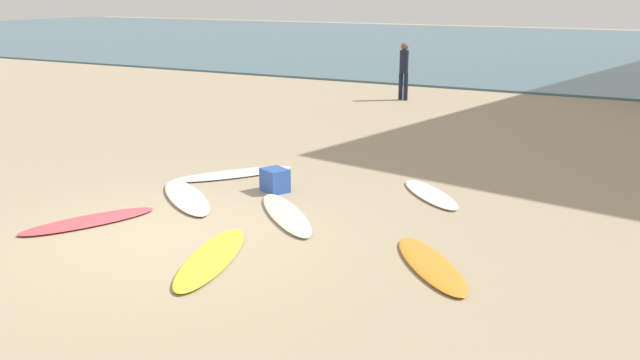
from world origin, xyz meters
name	(u,v)px	position (x,y,z in m)	size (l,w,h in m)	color
ground_plane	(168,236)	(0.00, 0.00, 0.00)	(120.00, 120.00, 0.00)	tan
ocean_water	(576,48)	(0.00, 36.86, 0.04)	(120.00, 40.00, 0.08)	#426675
surfboard_0	(186,197)	(-0.93, 1.60, 0.04)	(0.60, 2.31, 0.08)	silver
surfboard_1	(211,258)	(1.13, -0.47, 0.04)	(0.59, 2.31, 0.08)	yellow
surfboard_2	(430,194)	(2.69, 3.76, 0.03)	(0.52, 1.92, 0.07)	white
surfboard_3	(286,214)	(1.05, 1.60, 0.04)	(0.52, 2.32, 0.08)	#F6E7C7
surfboard_4	(431,265)	(3.78, 0.69, 0.04)	(0.55, 2.07, 0.07)	orange
surfboard_5	(89,221)	(-1.46, -0.11, 0.03)	(0.57, 2.11, 0.07)	#D84B55
surfboard_6	(233,174)	(-1.13, 3.27, 0.03)	(0.60, 2.43, 0.07)	white
beachgoer_near	(404,68)	(-1.76, 13.64, 1.02)	(0.35, 0.35, 1.82)	#191E33
beach_cooler	(275,180)	(0.16, 2.72, 0.21)	(0.46, 0.37, 0.41)	#2D56B2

